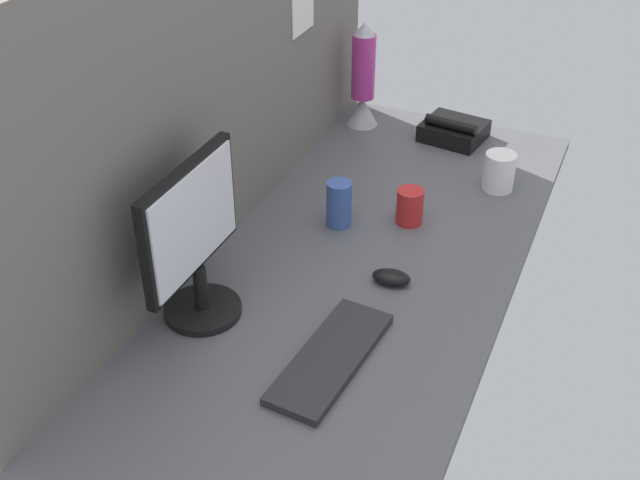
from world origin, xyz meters
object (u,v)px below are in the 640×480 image
at_px(mug_ceramic_blue, 339,203).
at_px(desk_phone, 453,130).
at_px(lava_lamp, 363,83).
at_px(keyboard, 331,358).
at_px(mug_red_plastic, 410,206).
at_px(mouse, 391,277).
at_px(monitor, 193,238).
at_px(mug_ceramic_white, 499,171).

xyz_separation_m(mug_ceramic_blue, desk_phone, (0.62, -0.15, -0.03)).
height_order(mug_ceramic_blue, lava_lamp, lava_lamp).
distance_m(keyboard, mug_red_plastic, 0.60).
bearing_deg(mug_ceramic_blue, lava_lamp, 15.31).
bearing_deg(mug_ceramic_blue, mug_red_plastic, -63.72).
bearing_deg(mouse, desk_phone, -1.42).
xyz_separation_m(mouse, mug_red_plastic, (0.28, 0.05, 0.03)).
bearing_deg(monitor, mug_ceramic_blue, -17.54).
distance_m(mug_red_plastic, lava_lamp, 0.63).
relative_size(mouse, mug_ceramic_blue, 0.74).
xyz_separation_m(monitor, mug_ceramic_blue, (0.48, -0.15, -0.14)).
distance_m(mouse, mug_red_plastic, 0.29).
xyz_separation_m(monitor, keyboard, (-0.03, -0.34, -0.20)).
distance_m(keyboard, mug_ceramic_blue, 0.55).
distance_m(mug_ceramic_white, lava_lamp, 0.58).
distance_m(mug_ceramic_white, desk_phone, 0.33).
bearing_deg(monitor, mouse, -52.67).
distance_m(mug_ceramic_blue, mug_ceramic_white, 0.51).
xyz_separation_m(keyboard, mug_red_plastic, (0.60, 0.02, 0.04)).
bearing_deg(mug_red_plastic, mug_ceramic_white, -33.09).
xyz_separation_m(mug_red_plastic, lava_lamp, (0.52, 0.34, 0.10)).
xyz_separation_m(monitor, mug_ceramic_white, (0.84, -0.50, -0.15)).
xyz_separation_m(mouse, mug_ceramic_blue, (0.20, 0.22, 0.05)).
relative_size(monitor, mug_ceramic_white, 3.02).
relative_size(mouse, desk_phone, 0.45).
relative_size(monitor, mouse, 4.01).
bearing_deg(keyboard, mug_ceramic_white, -5.57).
bearing_deg(monitor, mug_ceramic_white, -30.91).
height_order(keyboard, mug_red_plastic, mug_red_plastic).
bearing_deg(desk_phone, keyboard, -177.75).
relative_size(mouse, mug_red_plastic, 0.97).
bearing_deg(mouse, mug_ceramic_white, -19.89).
bearing_deg(mug_ceramic_white, monitor, 149.09).
height_order(mug_red_plastic, mug_ceramic_blue, mug_ceramic_blue).
bearing_deg(mouse, lava_lamp, 19.12).
distance_m(keyboard, desk_phone, 1.13).
height_order(monitor, mug_ceramic_white, monitor).
xyz_separation_m(mug_ceramic_white, lava_lamp, (0.25, 0.52, 0.09)).
bearing_deg(monitor, keyboard, -95.71).
bearing_deg(mug_ceramic_white, mug_red_plastic, 146.91).
xyz_separation_m(mug_ceramic_blue, lava_lamp, (0.61, 0.17, 0.08)).
bearing_deg(keyboard, lava_lamp, 22.53).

